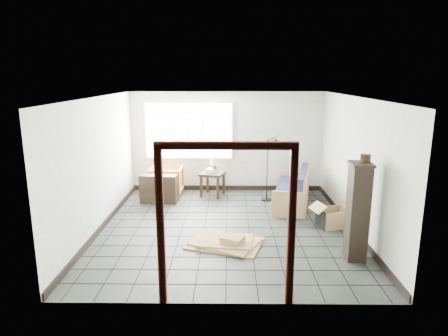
{
  "coord_description": "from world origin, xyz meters",
  "views": [
    {
      "loc": [
        0.03,
        -7.57,
        2.99
      ],
      "look_at": [
        -0.06,
        0.3,
        1.17
      ],
      "focal_mm": 32.0,
      "sensor_mm": 36.0,
      "label": 1
    }
  ],
  "objects_px": {
    "armchair": "(166,180)",
    "side_table": "(213,177)",
    "futon_sofa": "(294,192)",
    "tall_shelf": "(358,211)"
  },
  "relations": [
    {
      "from": "armchair",
      "to": "side_table",
      "type": "relative_size",
      "value": 1.18
    },
    {
      "from": "tall_shelf",
      "to": "armchair",
      "type": "bearing_deg",
      "value": 138.8
    },
    {
      "from": "armchair",
      "to": "futon_sofa",
      "type": "bearing_deg",
      "value": 168.54
    },
    {
      "from": "armchair",
      "to": "tall_shelf",
      "type": "height_order",
      "value": "tall_shelf"
    },
    {
      "from": "side_table",
      "to": "tall_shelf",
      "type": "xyz_separation_m",
      "value": [
        2.52,
        -3.54,
        0.33
      ]
    },
    {
      "from": "armchair",
      "to": "tall_shelf",
      "type": "bearing_deg",
      "value": 137.76
    },
    {
      "from": "side_table",
      "to": "tall_shelf",
      "type": "height_order",
      "value": "tall_shelf"
    },
    {
      "from": "armchair",
      "to": "side_table",
      "type": "bearing_deg",
      "value": -179.38
    },
    {
      "from": "futon_sofa",
      "to": "side_table",
      "type": "distance_m",
      "value": 2.1
    },
    {
      "from": "armchair",
      "to": "tall_shelf",
      "type": "distance_m",
      "value": 5.16
    }
  ]
}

